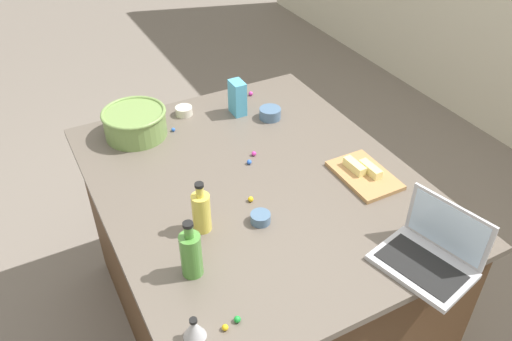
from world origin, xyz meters
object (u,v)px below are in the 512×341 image
Objects in this scene: bottle_oil at (201,211)px; candy_bag at (237,98)px; bottle_olive at (191,253)px; cutting_board at (364,175)px; ramekin_wide at (260,218)px; ramekin_medium at (270,113)px; laptop at (431,253)px; butter_stick_right at (370,169)px; butter_stick_left at (354,166)px; kitchen_timer at (194,328)px; mixing_bowl_large at (135,122)px; ramekin_small at (184,111)px.

bottle_oil reaches higher than candy_bag.
cutting_board is (-0.15, 0.82, -0.08)m from bottle_olive.
bottle_olive is at bearing -79.68° from cutting_board.
bottle_olive is 0.34m from ramekin_wide.
bottle_oil reaches higher than ramekin_medium.
candy_bag is (-1.19, -0.14, 0.04)m from laptop.
cutting_board is at bearing 94.28° from ramekin_wide.
butter_stick_left is at bearing -136.36° from butter_stick_right.
ramekin_wide is 0.79m from candy_bag.
bottle_olive is at bearing 159.04° from kitchen_timer.
laptop is 1.59× the size of bottle_olive.
laptop is 0.49m from cutting_board.
kitchen_timer is at bearing -49.60° from ramekin_wide.
bottle_oil is 0.22m from ramekin_wide.
cutting_board is at bearing 100.32° from bottle_olive.
ramekin_medium is at bearing -168.66° from cutting_board.
bottle_oil is 0.94× the size of bottle_olive.
laptop is 2.08× the size of candy_bag.
bottle_olive is 0.76× the size of cutting_board.
candy_bag is (-0.12, -0.12, 0.06)m from ramekin_medium.
kitchen_timer is (0.23, -0.09, -0.05)m from bottle_olive.
kitchen_timer is at bearing -39.27° from ramekin_medium.
candy_bag is at bearing -173.43° from laptop.
laptop is 0.82m from kitchen_timer.
bottle_olive reaches higher than kitchen_timer.
bottle_olive reaches higher than butter_stick_left.
bottle_olive is 2.03× the size of butter_stick_right.
butter_stick_right is at bearing 13.33° from ramekin_medium.
kitchen_timer is 0.45× the size of candy_bag.
bottle_olive is 1.02m from ramekin_medium.
bottle_olive reaches higher than mixing_bowl_large.
bottle_olive is 1.03m from candy_bag.
mixing_bowl_large is 2.65× the size of butter_stick_left.
mixing_bowl_large is (-1.23, -0.63, 0.02)m from laptop.
butter_stick_left is 1.00× the size of butter_stick_right.
bottle_oil is at bearing -108.24° from ramekin_wide.
ramekin_small is at bearing -148.71° from butter_stick_right.
bottle_olive is at bearing -5.62° from mixing_bowl_large.
butter_stick_left is at bearing 17.85° from candy_bag.
kitchen_timer reaches higher than cutting_board.
butter_stick_right reaches higher than ramekin_wide.
butter_stick_right reaches higher than cutting_board.
bottle_oil reaches higher than ramekin_small.
candy_bag is (-0.66, -0.21, 0.05)m from butter_stick_left.
kitchen_timer is (1.19, -0.44, 0.01)m from ramekin_small.
bottle_oil is 1.90× the size of butter_stick_left.
butter_stick_left and butter_stick_right have the same top height.
kitchen_timer is (-0.10, -0.81, -0.01)m from laptop.
laptop is 0.60m from ramekin_wide.
cutting_board is 0.51m from ramekin_wide.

